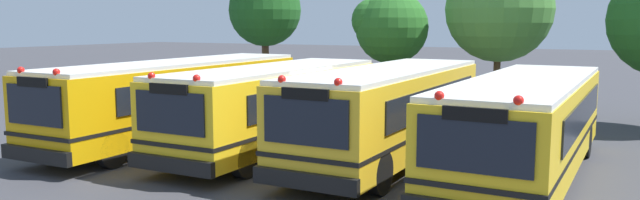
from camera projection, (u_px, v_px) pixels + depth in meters
The scene contains 8 objects.
ground_plane at pixel (329, 155), 17.22m from camera, with size 160.00×160.00×0.00m, color #38383D.
school_bus_0 at pixel (179, 96), 19.46m from camera, with size 2.49×10.94×2.71m.
school_bus_1 at pixel (275, 104), 17.73m from camera, with size 2.64×9.32×2.65m.
school_bus_2 at pixel (389, 110), 16.43m from camera, with size 2.65×9.65×2.70m.
school_bus_3 at pixel (526, 123), 14.54m from camera, with size 2.81×10.27×2.61m.
tree_0 at pixel (265, 8), 28.56m from camera, with size 3.50×3.50×6.19m.
tree_1 at pixel (388, 27), 26.11m from camera, with size 3.30×3.22×5.24m.
tree_2 at pixel (499, 9), 24.65m from camera, with size 4.42×4.42×6.60m.
Camera 1 is at (7.50, -15.11, 3.79)m, focal length 33.35 mm.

